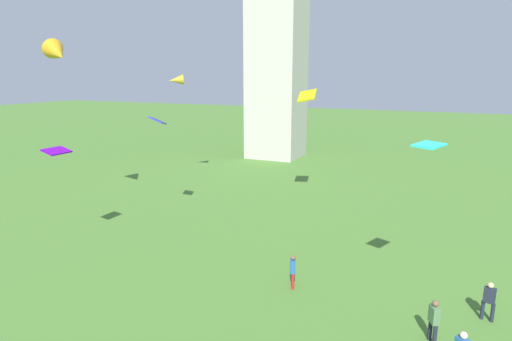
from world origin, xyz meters
TOP-DOWN VIEW (x-y plane):
  - person_0 at (11.53, 18.03)m, footprint 0.49×0.33m
  - person_1 at (9.60, 15.61)m, footprint 0.42×0.50m
  - person_3 at (3.67, 17.40)m, footprint 0.37×0.46m
  - kite_flying_0 at (-7.06, 22.27)m, footprint 1.29×1.47m
  - kite_flying_1 at (-11.66, 31.19)m, footprint 1.54×1.43m
  - kite_flying_2 at (-9.13, 16.32)m, footprint 0.91×1.31m
  - kite_flying_3 at (8.86, 17.49)m, footprint 1.26×1.46m
  - kite_flying_4 at (0.49, 29.23)m, footprint 1.50×1.78m
  - kite_flying_5 at (-13.18, 20.59)m, footprint 2.51×2.09m

SIDE VIEW (x-z plane):
  - person_3 at x=3.67m, z-range 0.10..1.67m
  - person_0 at x=11.53m, z-range 0.11..1.72m
  - person_1 at x=9.60m, z-range 0.11..1.79m
  - kite_flying_2 at x=-9.13m, z-range 5.42..5.72m
  - kite_flying_0 at x=-7.06m, z-range 6.34..6.99m
  - kite_flying_3 at x=8.86m, z-range 6.84..6.99m
  - kite_flying_4 at x=0.49m, z-range 7.59..8.52m
  - kite_flying_1 at x=-11.66m, z-range 8.54..9.49m
  - kite_flying_5 at x=-13.18m, z-range 9.86..11.70m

